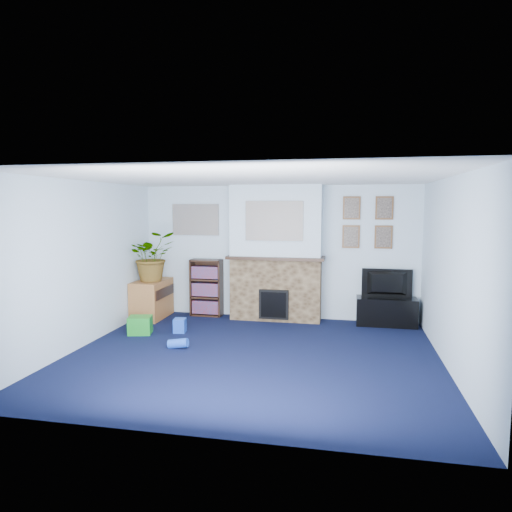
% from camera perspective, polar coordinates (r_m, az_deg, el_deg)
% --- Properties ---
extents(floor, '(5.00, 4.50, 0.01)m').
position_cam_1_polar(floor, '(6.37, -0.47, -12.35)').
color(floor, black).
rests_on(floor, ground).
extents(ceiling, '(5.00, 4.50, 0.01)m').
position_cam_1_polar(ceiling, '(6.05, -0.49, 9.75)').
color(ceiling, white).
rests_on(ceiling, wall_back).
extents(wall_back, '(5.00, 0.04, 2.40)m').
position_cam_1_polar(wall_back, '(8.29, 2.72, 0.49)').
color(wall_back, silver).
rests_on(wall_back, ground).
extents(wall_front, '(5.00, 0.04, 2.40)m').
position_cam_1_polar(wall_front, '(3.95, -7.25, -5.96)').
color(wall_front, silver).
rests_on(wall_front, ground).
extents(wall_left, '(0.04, 4.50, 2.40)m').
position_cam_1_polar(wall_left, '(7.04, -20.82, -0.94)').
color(wall_left, silver).
rests_on(wall_left, ground).
extents(wall_right, '(0.04, 4.50, 2.40)m').
position_cam_1_polar(wall_right, '(6.10, 23.20, -2.10)').
color(wall_right, silver).
rests_on(wall_right, ground).
extents(chimney_breast, '(1.72, 0.50, 2.40)m').
position_cam_1_polar(chimney_breast, '(8.09, 2.50, 0.24)').
color(chimney_breast, brown).
rests_on(chimney_breast, ground).
extents(collage_main, '(1.00, 0.03, 0.68)m').
position_cam_1_polar(collage_main, '(7.84, 2.28, 4.41)').
color(collage_main, gray).
rests_on(collage_main, chimney_breast).
extents(collage_left, '(0.90, 0.03, 0.58)m').
position_cam_1_polar(collage_left, '(8.61, -7.56, 4.53)').
color(collage_left, gray).
rests_on(collage_left, wall_back).
extents(portrait_tl, '(0.30, 0.03, 0.40)m').
position_cam_1_polar(portrait_tl, '(8.14, 11.86, 5.90)').
color(portrait_tl, brown).
rests_on(portrait_tl, wall_back).
extents(portrait_tr, '(0.30, 0.03, 0.40)m').
position_cam_1_polar(portrait_tr, '(8.16, 15.75, 5.80)').
color(portrait_tr, brown).
rests_on(portrait_tr, wall_back).
extents(portrait_bl, '(0.30, 0.03, 0.40)m').
position_cam_1_polar(portrait_bl, '(8.15, 11.78, 2.39)').
color(portrait_bl, brown).
rests_on(portrait_bl, wall_back).
extents(portrait_br, '(0.30, 0.03, 0.40)m').
position_cam_1_polar(portrait_br, '(8.18, 15.64, 2.30)').
color(portrait_br, brown).
rests_on(portrait_br, wall_back).
extents(tv_stand, '(1.00, 0.42, 0.48)m').
position_cam_1_polar(tv_stand, '(8.17, 15.98, -6.77)').
color(tv_stand, black).
rests_on(tv_stand, ground).
extents(television, '(0.84, 0.11, 0.48)m').
position_cam_1_polar(television, '(8.09, 16.07, -3.33)').
color(television, black).
rests_on(television, tv_stand).
extents(bookshelf, '(0.58, 0.28, 1.05)m').
position_cam_1_polar(bookshelf, '(8.55, -6.19, -4.10)').
color(bookshelf, black).
rests_on(bookshelf, ground).
extents(sideboard, '(0.49, 0.89, 0.69)m').
position_cam_1_polar(sideboard, '(8.57, -12.88, -5.22)').
color(sideboard, '#A06433').
rests_on(sideboard, ground).
extents(potted_plant, '(1.06, 1.05, 0.89)m').
position_cam_1_polar(potted_plant, '(8.38, -12.84, -0.02)').
color(potted_plant, '#26661E').
rests_on(potted_plant, sideboard).
extents(mantel_clock, '(0.10, 0.06, 0.14)m').
position_cam_1_polar(mantel_clock, '(8.05, 2.06, 0.47)').
color(mantel_clock, gold).
rests_on(mantel_clock, chimney_breast).
extents(mantel_candle, '(0.05, 0.05, 0.16)m').
position_cam_1_polar(mantel_candle, '(8.00, 4.39, 0.49)').
color(mantel_candle, '#B2BFC6').
rests_on(mantel_candle, chimney_breast).
extents(mantel_teddy, '(0.14, 0.14, 0.14)m').
position_cam_1_polar(mantel_teddy, '(8.13, -0.98, 0.49)').
color(mantel_teddy, gray).
rests_on(mantel_teddy, chimney_breast).
extents(mantel_can, '(0.06, 0.06, 0.13)m').
position_cam_1_polar(mantel_can, '(7.97, 7.56, 0.28)').
color(mantel_can, blue).
rests_on(mantel_can, chimney_breast).
extents(green_crate, '(0.41, 0.36, 0.28)m').
position_cam_1_polar(green_crate, '(7.59, -14.28, -8.38)').
color(green_crate, '#198C26').
rests_on(green_crate, ground).
extents(toy_ball, '(0.16, 0.16, 0.16)m').
position_cam_1_polar(toy_ball, '(7.85, -13.70, -8.24)').
color(toy_ball, orange).
rests_on(toy_ball, ground).
extents(toy_block, '(0.21, 0.21, 0.23)m').
position_cam_1_polar(toy_block, '(7.55, -9.51, -8.58)').
color(toy_block, blue).
rests_on(toy_block, ground).
extents(toy_tube, '(0.30, 0.13, 0.17)m').
position_cam_1_polar(toy_tube, '(6.75, -9.70, -10.73)').
color(toy_tube, blue).
rests_on(toy_tube, ground).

